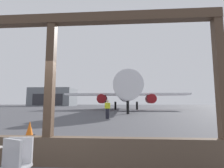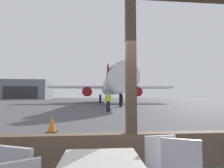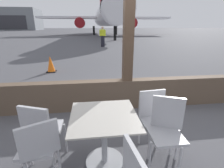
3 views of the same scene
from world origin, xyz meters
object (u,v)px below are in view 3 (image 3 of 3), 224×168
cafe_chair_aisle_left (154,115)px  cafe_chair_aisle_right (42,128)px  dining_table (104,135)px  airplane (106,16)px  ground_crew_worker (103,36)px  cafe_chair_window_right (166,127)px  cafe_chair_side_extra (39,146)px  distant_hangar (14,20)px  traffic_cone (51,64)px

cafe_chair_aisle_left → cafe_chair_aisle_right: cafe_chair_aisle_right is taller
dining_table → airplane: bearing=84.8°
dining_table → ground_crew_worker: (0.93, 13.41, 0.46)m
cafe_chair_window_right → cafe_chair_aisle_left: bearing=96.9°
cafe_chair_window_right → cafe_chair_side_extra: bearing=-174.5°
cafe_chair_window_right → airplane: (2.21, 32.92, 3.06)m
cafe_chair_aisle_left → distant_hangar: bearing=112.8°
airplane → distant_hangar: (-36.09, 47.80, 0.81)m
dining_table → ground_crew_worker: size_ratio=0.48×
dining_table → airplane: airplane is taller
cafe_chair_aisle_right → ground_crew_worker: bearing=82.6°
airplane → traffic_cone: bearing=-99.8°
cafe_chair_aisle_right → airplane: airplane is taller
cafe_chair_aisle_left → distant_hangar: (-33.83, 80.39, 3.90)m
cafe_chair_aisle_right → ground_crew_worker: size_ratio=0.52×
cafe_chair_aisle_left → cafe_chair_side_extra: 1.57m
airplane → traffic_cone: 28.42m
cafe_chair_window_right → distant_hangar: distant_hangar is taller
airplane → traffic_cone: size_ratio=49.46×
cafe_chair_window_right → cafe_chair_aisle_left: (-0.04, 0.34, -0.03)m
airplane → traffic_cone: (-4.79, -27.81, -3.31)m
ground_crew_worker → traffic_cone: (-2.71, -8.39, -0.59)m
cafe_chair_aisle_left → ground_crew_worker: 13.17m
cafe_chair_aisle_right → distant_hangar: 86.86m
cafe_chair_window_right → ground_crew_worker: bearing=89.4°
ground_crew_worker → cafe_chair_aisle_left: bearing=-90.8°
cafe_chair_aisle_right → cafe_chair_side_extra: bearing=-79.5°
traffic_cone → ground_crew_worker: bearing=72.1°
cafe_chair_window_right → distant_hangar: bearing=112.8°
ground_crew_worker → distant_hangar: size_ratio=0.08×
dining_table → distant_hangar: (-33.08, 80.64, 3.99)m
cafe_chair_side_extra → airplane: airplane is taller
cafe_chair_aisle_left → cafe_chair_side_extra: size_ratio=1.02×
dining_table → cafe_chair_window_right: bearing=-6.4°
dining_table → cafe_chair_side_extra: bearing=-162.1°
airplane → ground_crew_worker: (-2.07, -19.42, -2.72)m
cafe_chair_aisle_right → traffic_cone: size_ratio=1.36×
dining_table → ground_crew_worker: bearing=86.0°
airplane → traffic_cone: airplane is taller
cafe_chair_aisle_right → distant_hangar: distant_hangar is taller
cafe_chair_aisle_left → cafe_chair_aisle_right: size_ratio=1.00×
dining_table → cafe_chair_side_extra: size_ratio=0.95×
traffic_cone → cafe_chair_window_right: bearing=-63.2°
cafe_chair_aisle_right → distant_hangar: size_ratio=0.04×
cafe_chair_aisle_right → distant_hangar: bearing=111.8°
traffic_cone → distant_hangar: bearing=112.5°
cafe_chair_window_right → traffic_cone: size_ratio=1.42×
dining_table → cafe_chair_window_right: 0.81m
cafe_chair_window_right → cafe_chair_side_extra: cafe_chair_window_right is taller
cafe_chair_aisle_left → cafe_chair_window_right: bearing=-83.1°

